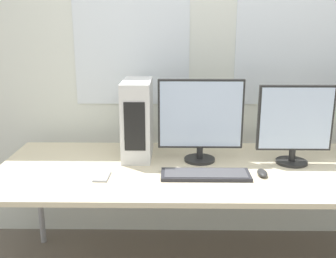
{
  "coord_description": "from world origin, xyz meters",
  "views": [
    {
      "loc": [
        -0.26,
        -1.69,
        1.56
      ],
      "look_at": [
        -0.29,
        0.47,
        0.97
      ],
      "focal_mm": 42.0,
      "sensor_mm": 36.0,
      "label": 1
    }
  ],
  "objects_px": {
    "monitor_main": "(201,118)",
    "cell_phone": "(102,177)",
    "pc_tower": "(138,119)",
    "keyboard": "(206,175)",
    "mouse": "(262,173)",
    "monitor_right_near": "(295,123)"
  },
  "relations": [
    {
      "from": "monitor_main",
      "to": "cell_phone",
      "type": "xyz_separation_m",
      "value": [
        -0.55,
        -0.27,
        -0.26
      ]
    },
    {
      "from": "pc_tower",
      "to": "cell_phone",
      "type": "relative_size",
      "value": 3.33
    },
    {
      "from": "keyboard",
      "to": "mouse",
      "type": "relative_size",
      "value": 4.53
    },
    {
      "from": "pc_tower",
      "to": "cell_phone",
      "type": "height_order",
      "value": "pc_tower"
    },
    {
      "from": "monitor_main",
      "to": "cell_phone",
      "type": "height_order",
      "value": "monitor_main"
    },
    {
      "from": "monitor_right_near",
      "to": "mouse",
      "type": "distance_m",
      "value": 0.38
    },
    {
      "from": "pc_tower",
      "to": "mouse",
      "type": "xyz_separation_m",
      "value": [
        0.71,
        -0.33,
        -0.22
      ]
    },
    {
      "from": "mouse",
      "to": "keyboard",
      "type": "bearing_deg",
      "value": -176.93
    },
    {
      "from": "monitor_main",
      "to": "mouse",
      "type": "relative_size",
      "value": 4.7
    },
    {
      "from": "monitor_main",
      "to": "keyboard",
      "type": "bearing_deg",
      "value": -86.31
    },
    {
      "from": "pc_tower",
      "to": "cell_phone",
      "type": "distance_m",
      "value": 0.47
    },
    {
      "from": "monitor_main",
      "to": "cell_phone",
      "type": "relative_size",
      "value": 3.53
    },
    {
      "from": "mouse",
      "to": "pc_tower",
      "type": "bearing_deg",
      "value": 155.02
    },
    {
      "from": "pc_tower",
      "to": "monitor_right_near",
      "type": "bearing_deg",
      "value": -8.12
    },
    {
      "from": "cell_phone",
      "to": "pc_tower",
      "type": "bearing_deg",
      "value": 67.49
    },
    {
      "from": "pc_tower",
      "to": "monitor_main",
      "type": "bearing_deg",
      "value": -14.11
    },
    {
      "from": "monitor_main",
      "to": "mouse",
      "type": "distance_m",
      "value": 0.48
    },
    {
      "from": "monitor_right_near",
      "to": "cell_phone",
      "type": "xyz_separation_m",
      "value": [
        -1.1,
        -0.24,
        -0.24
      ]
    },
    {
      "from": "pc_tower",
      "to": "monitor_main",
      "type": "distance_m",
      "value": 0.4
    },
    {
      "from": "pc_tower",
      "to": "keyboard",
      "type": "height_order",
      "value": "pc_tower"
    },
    {
      "from": "pc_tower",
      "to": "monitor_right_near",
      "type": "relative_size",
      "value": 1.01
    },
    {
      "from": "pc_tower",
      "to": "cell_phone",
      "type": "bearing_deg",
      "value": -114.19
    }
  ]
}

